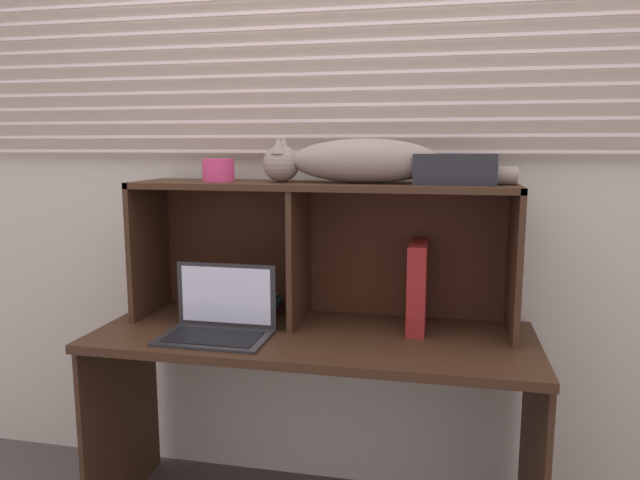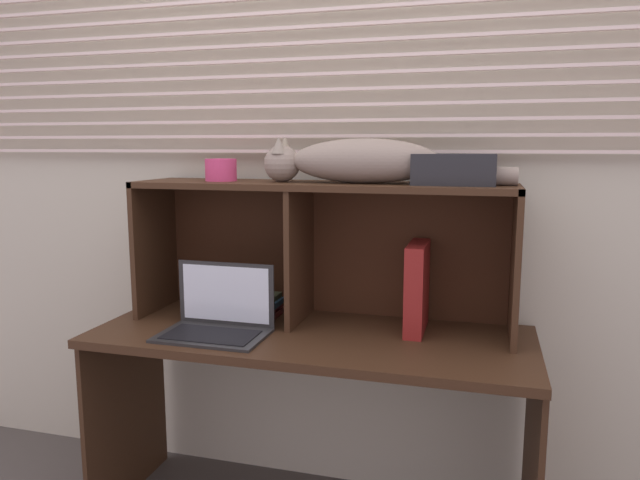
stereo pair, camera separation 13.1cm
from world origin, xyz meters
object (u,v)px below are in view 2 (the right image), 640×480
binder_upright (417,287)px  book_stack (253,307)px  cat (358,162)px  small_basket (221,170)px  storage_box (454,169)px  laptop (217,319)px

binder_upright → book_stack: 0.62m
cat → small_basket: (-0.51, 0.00, -0.03)m
storage_box → cat: bearing=180.0°
laptop → binder_upright: (0.65, 0.21, 0.10)m
laptop → binder_upright: size_ratio=1.17×
cat → laptop: size_ratio=2.41×
cat → laptop: bearing=-154.0°
laptop → binder_upright: bearing=18.2°
cat → small_basket: size_ratio=7.53×
binder_upright → small_basket: (-0.72, 0.00, 0.39)m
cat → book_stack: size_ratio=3.77×
book_stack → small_basket: 0.52m
small_basket → laptop: bearing=-71.2°
small_basket → storage_box: (0.83, 0.00, 0.01)m
book_stack → laptop: bearing=-101.6°
laptop → storage_box: size_ratio=1.35×
storage_box → small_basket: bearing=180.0°
storage_box → laptop: bearing=-164.3°
cat → small_basket: cat is taller
cat → book_stack: bearing=-179.6°
small_basket → cat: bearing=0.0°
binder_upright → book_stack: size_ratio=1.34×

